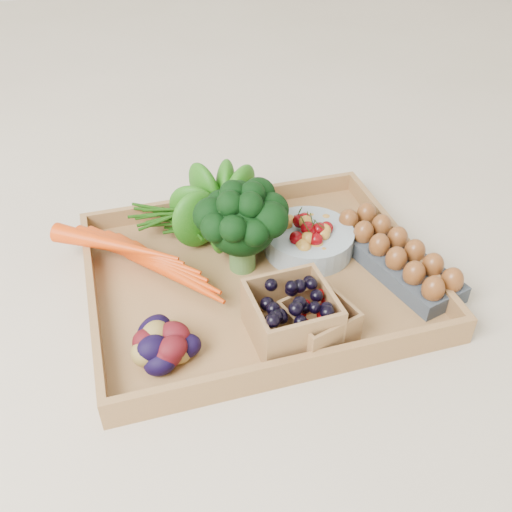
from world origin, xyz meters
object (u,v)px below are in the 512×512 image
object	(u,v)px
broccoli	(242,240)
cherry_bowl	(309,240)
tray	(256,280)
egg_carton	(394,261)

from	to	relation	value
broccoli	cherry_bowl	xyz separation A→B (m)	(0.13, 0.01, -0.04)
tray	egg_carton	bearing A→B (deg)	-10.40
tray	broccoli	bearing A→B (deg)	115.63
tray	cherry_bowl	xyz separation A→B (m)	(0.11, 0.05, 0.03)
tray	broccoli	distance (m)	0.07
broccoli	cherry_bowl	size ratio (longest dim) A/B	0.94
tray	broccoli	size ratio (longest dim) A/B	3.68
cherry_bowl	broccoli	bearing A→B (deg)	-173.72
broccoli	egg_carton	world-z (taller)	broccoli
broccoli	egg_carton	size ratio (longest dim) A/B	0.58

